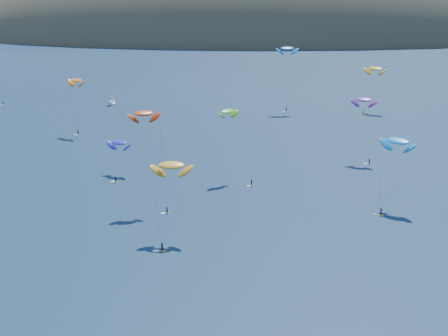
% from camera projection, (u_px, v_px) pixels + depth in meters
% --- Properties ---
extents(island, '(730.00, 300.00, 210.00)m').
position_uv_depth(island, '(277.00, 44.00, 621.40)').
color(island, '#3D3526').
rests_on(island, ground).
extents(sailboat, '(9.18, 8.08, 10.98)m').
position_uv_depth(sailboat, '(113.00, 102.00, 278.16)').
color(sailboat, silver).
rests_on(sailboat, ground).
extents(kitesurfer_1, '(8.50, 8.46, 21.37)m').
position_uv_depth(kitesurfer_1, '(76.00, 80.00, 222.35)').
color(kitesurfer_1, gold).
rests_on(kitesurfer_1, ground).
extents(kitesurfer_2, '(8.84, 11.81, 18.36)m').
position_uv_depth(kitesurfer_2, '(172.00, 165.00, 134.33)').
color(kitesurfer_2, gold).
rests_on(kitesurfer_2, ground).
extents(kitesurfer_3, '(10.78, 11.92, 20.83)m').
position_uv_depth(kitesurfer_3, '(228.00, 111.00, 172.90)').
color(kitesurfer_3, gold).
rests_on(kitesurfer_3, ground).
extents(kitesurfer_4, '(9.26, 7.04, 28.48)m').
position_uv_depth(kitesurfer_4, '(287.00, 48.00, 258.95)').
color(kitesurfer_4, gold).
rests_on(kitesurfer_4, ground).
extents(kitesurfer_5, '(10.28, 12.63, 18.93)m').
position_uv_depth(kitesurfer_5, '(398.00, 141.00, 151.82)').
color(kitesurfer_5, gold).
rests_on(kitesurfer_5, ground).
extents(kitesurfer_6, '(8.73, 9.79, 20.98)m').
position_uv_depth(kitesurfer_6, '(364.00, 100.00, 190.19)').
color(kitesurfer_6, gold).
rests_on(kitesurfer_6, ground).
extents(kitesurfer_9, '(10.53, 10.06, 25.25)m').
position_uv_depth(kitesurfer_9, '(144.00, 114.00, 150.61)').
color(kitesurfer_9, gold).
rests_on(kitesurfer_9, ground).
extents(kitesurfer_10, '(8.50, 12.68, 11.25)m').
position_uv_depth(kitesurfer_10, '(119.00, 142.00, 179.05)').
color(kitesurfer_10, gold).
rests_on(kitesurfer_10, ground).
extents(kitesurfer_11, '(11.42, 13.65, 20.53)m').
position_uv_depth(kitesurfer_11, '(375.00, 68.00, 259.87)').
color(kitesurfer_11, gold).
rests_on(kitesurfer_11, ground).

